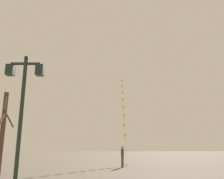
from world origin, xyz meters
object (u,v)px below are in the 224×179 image
Objects in this scene: kite_train at (123,109)px; kite_flyer at (122,156)px; twin_lantern_lamp_post at (23,95)px; bare_tree at (3,130)px.

kite_train reaches higher than kite_flyer.
twin_lantern_lamp_post is 0.99× the size of bare_tree.
kite_train is at bearing -0.52° from kite_flyer.
twin_lantern_lamp_post is 0.45× the size of kite_train.
bare_tree reaches higher than twin_lantern_lamp_post.
bare_tree reaches higher than kite_flyer.
twin_lantern_lamp_post reaches higher than kite_flyer.
kite_train is at bearing 57.38° from bare_tree.
bare_tree is (-7.56, -5.51, 1.72)m from kite_flyer.
kite_flyer is (-0.57, -7.20, -5.04)m from kite_train.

